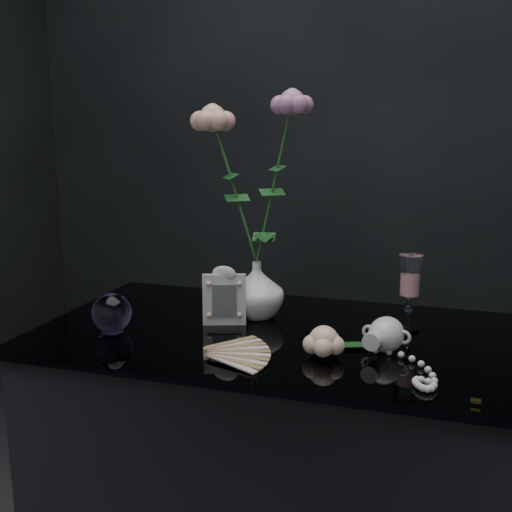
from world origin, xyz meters
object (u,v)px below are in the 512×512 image
(wine_glass, at_px, (409,293))
(paperweight, at_px, (112,313))
(picture_frame, at_px, (224,295))
(loose_rose, at_px, (324,341))
(pearl_jar, at_px, (386,333))
(vase, at_px, (257,290))

(wine_glass, distance_m, paperweight, 0.64)
(picture_frame, relative_size, loose_rose, 0.76)
(pearl_jar, bearing_deg, loose_rose, -138.80)
(picture_frame, distance_m, pearl_jar, 0.36)
(wine_glass, xyz_separation_m, pearl_jar, (-0.03, -0.14, -0.05))
(wine_glass, relative_size, picture_frame, 1.24)
(vase, bearing_deg, wine_glass, 1.65)
(picture_frame, xyz_separation_m, loose_rose, (0.25, -0.12, -0.04))
(wine_glass, xyz_separation_m, picture_frame, (-0.39, -0.08, -0.02))
(picture_frame, height_order, paperweight, picture_frame)
(paperweight, bearing_deg, wine_glass, 18.22)
(vase, distance_m, paperweight, 0.33)
(vase, height_order, loose_rose, vase)
(wine_glass, xyz_separation_m, loose_rose, (-0.15, -0.20, -0.05))
(paperweight, xyz_separation_m, pearl_jar, (0.57, 0.06, -0.01))
(picture_frame, relative_size, paperweight, 1.58)
(vase, distance_m, loose_rose, 0.28)
(paperweight, height_order, pearl_jar, paperweight)
(vase, xyz_separation_m, paperweight, (-0.27, -0.19, -0.02))
(picture_frame, distance_m, paperweight, 0.24)
(vase, xyz_separation_m, wine_glass, (0.34, 0.01, 0.02))
(paperweight, xyz_separation_m, loose_rose, (0.46, -0.01, -0.01))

